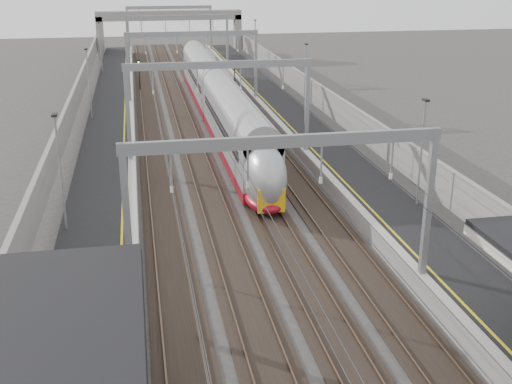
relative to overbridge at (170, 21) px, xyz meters
name	(u,v)px	position (x,y,z in m)	size (l,w,h in m)	color
platform_left	(108,155)	(-8.00, -55.00, -4.81)	(4.00, 120.00, 1.00)	black
platform_right	(317,144)	(8.00, -55.00, -4.81)	(4.00, 120.00, 1.00)	black
tracks	(216,155)	(0.00, -55.00, -5.26)	(11.40, 140.00, 0.20)	black
overhead_line	(204,62)	(0.00, -48.38, 0.83)	(13.00, 140.00, 6.60)	gray
overbridge	(170,21)	(0.00, 0.00, 0.00)	(22.00, 2.20, 6.90)	slate
wall_left	(62,143)	(-11.20, -55.00, -3.71)	(0.30, 120.00, 3.20)	slate
wall_right	(357,129)	(11.20, -55.00, -3.71)	(0.30, 120.00, 3.20)	slate
train	(221,108)	(1.50, -47.13, -3.34)	(2.52, 46.00, 4.00)	maroon
signal_green	(139,69)	(-5.20, -27.41, -2.89)	(0.32, 0.32, 3.48)	black
signal_red_near	(223,81)	(3.20, -36.41, -2.89)	(0.32, 0.32, 3.48)	black
signal_red_far	(235,70)	(5.40, -29.87, -2.89)	(0.32, 0.32, 3.48)	black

